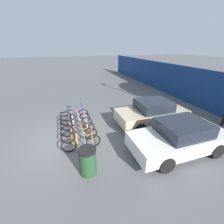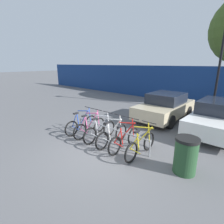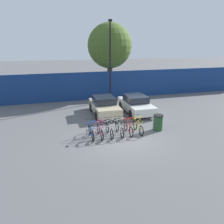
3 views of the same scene
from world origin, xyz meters
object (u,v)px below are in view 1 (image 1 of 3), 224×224
object	(u,v)px
bicycle_silver	(76,123)
car_white	(180,137)
trash_bin	(88,161)
bicycle_blue	(74,115)
bike_rack	(80,124)
bicycle_pink	(75,118)
bicycle_red	(79,135)
car_beige	(152,113)
bicycle_white	(78,129)
bicycle_yellow	(81,142)

from	to	relation	value
bicycle_silver	car_white	xyz separation A→B (m)	(3.26, 3.94, 0.31)
trash_bin	bicycle_blue	bearing A→B (deg)	-179.43
bike_rack	bicycle_pink	world-z (taller)	bicycle_pink
bike_rack	trash_bin	bearing A→B (deg)	-2.08
bicycle_silver	bicycle_red	size ratio (longest dim) A/B	1.00
bicycle_silver	car_beige	size ratio (longest dim) A/B	0.43
car_white	bike_rack	bearing A→B (deg)	-127.26
bicycle_red	bicycle_white	bearing A→B (deg)	179.41
bicycle_white	bicycle_red	world-z (taller)	same
bike_rack	bicycle_pink	distance (m)	0.97
bicycle_silver	car_white	bearing A→B (deg)	48.19
bicycle_silver	bicycle_yellow	bearing A→B (deg)	-2.27
bicycle_blue	bicycle_silver	bearing A→B (deg)	0.61
bicycle_red	bike_rack	bearing A→B (deg)	169.39
bicycle_white	bicycle_yellow	bearing A→B (deg)	3.99
bicycle_silver	car_white	distance (m)	5.12
bike_rack	bicycle_white	distance (m)	0.32
bicycle_blue	car_beige	bearing A→B (deg)	67.13
bicycle_yellow	car_beige	world-z (taller)	car_beige
trash_bin	bicycle_pink	bearing A→B (deg)	-179.35
car_beige	bicycle_red	bearing A→B (deg)	-83.00
bike_rack	car_white	xyz separation A→B (m)	(2.89, 3.79, 0.21)
bicycle_silver	bicycle_yellow	xyz separation A→B (m)	(1.86, 0.00, 0.00)
bicycle_yellow	bicycle_red	bearing A→B (deg)	-177.82
bicycle_silver	bicycle_white	world-z (taller)	same
car_white	bicycle_yellow	bearing A→B (deg)	-109.46
car_white	car_beige	bearing A→B (deg)	174.45
bicycle_blue	bicycle_pink	xyz separation A→B (m)	(0.54, 0.00, 0.00)
bicycle_pink	trash_bin	size ratio (longest dim) A/B	1.66
car_beige	bicycle_white	bearing A→B (deg)	-90.81
bicycle_pink	bicycle_silver	xyz separation A→B (m)	(0.58, 0.00, 0.00)
car_white	bicycle_red	bearing A→B (deg)	-117.41
bicycle_white	bicycle_red	size ratio (longest dim) A/B	1.00
trash_bin	bicycle_red	bearing A→B (deg)	-178.77
bicycle_blue	car_beige	world-z (taller)	car_beige
bike_rack	bicycle_red	distance (m)	0.86
bicycle_blue	car_white	bearing A→B (deg)	42.60
bicycle_blue	bicycle_silver	xyz separation A→B (m)	(1.13, 0.00, 0.00)
car_white	bicycle_blue	bearing A→B (deg)	-138.01
bicycle_yellow	car_beige	distance (m)	4.36
bicycle_silver	bicycle_yellow	distance (m)	1.86
bike_rack	car_white	bearing A→B (deg)	52.74
bicycle_white	trash_bin	xyz separation A→B (m)	(2.62, 0.04, 0.14)
bicycle_pink	car_white	bearing A→B (deg)	49.75
bicycle_white	car_beige	distance (m)	4.20
bicycle_blue	trash_bin	world-z (taller)	bicycle_blue
bicycle_pink	bicycle_silver	distance (m)	0.58
bicycle_red	car_beige	bearing A→B (deg)	96.41
bicycle_pink	bicycle_yellow	distance (m)	2.45
bicycle_red	car_white	size ratio (longest dim) A/B	0.41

